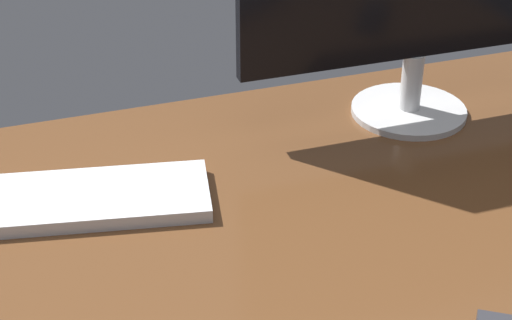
{
  "coord_description": "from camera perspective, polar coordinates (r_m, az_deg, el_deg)",
  "views": [
    {
      "loc": [
        -33.13,
        -83.55,
        67.42
      ],
      "look_at": [
        -1.52,
        9.8,
        8.0
      ],
      "focal_mm": 58.83,
      "sensor_mm": 36.0,
      "label": 1
    }
  ],
  "objects": [
    {
      "name": "desk",
      "position": [
        1.12,
        2.36,
        -5.41
      ],
      "size": [
        140.0,
        84.0,
        2.0
      ],
      "primitive_type": "cube",
      "color": "brown",
      "rests_on": "ground"
    },
    {
      "name": "keyboard",
      "position": [
        1.19,
        -13.27,
        -2.73
      ],
      "size": [
        43.25,
        21.03,
        1.98
      ],
      "primitive_type": "cube",
      "rotation": [
        0.0,
        0.0,
        -0.19
      ],
      "color": "silver",
      "rests_on": "desk"
    }
  ]
}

